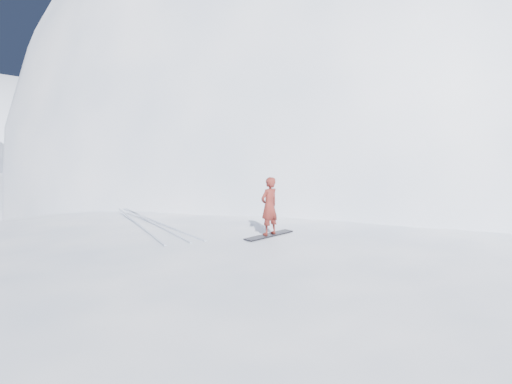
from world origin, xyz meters
The scene contains 8 objects.
ground centered at (0.00, 0.00, 0.00)m, with size 400.00×400.00×0.00m, color white.
near_ridge centered at (1.00, 3.00, 0.00)m, with size 36.00×28.00×4.80m, color white.
summit_peak centered at (22.00, 26.00, 0.00)m, with size 60.00×56.00×56.00m, color white.
peak_shoulder centered at (10.00, 20.00, 0.00)m, with size 28.00×24.00×18.00m, color white.
wind_bumps centered at (-0.56, 2.12, 0.00)m, with size 16.00×14.40×1.00m.
snowboard centered at (1.87, 2.19, 2.41)m, with size 1.69×0.32×0.03m, color black.
snowboarder centered at (1.87, 2.19, 3.24)m, with size 0.59×0.39×1.62m, color maroon.
board_tracks centered at (-0.98, 5.14, 2.42)m, with size 1.74×5.98×0.04m.
Camera 1 is at (-3.06, -9.25, 5.38)m, focal length 32.00 mm.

